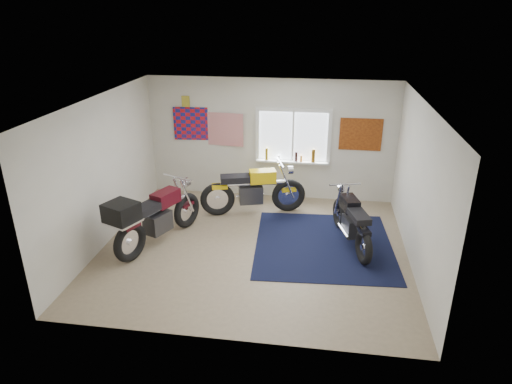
# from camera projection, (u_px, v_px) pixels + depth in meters

# --- Properties ---
(ground) EXTENTS (5.50, 5.50, 0.00)m
(ground) POSITION_uv_depth(u_px,v_px,m) (254.00, 248.00, 8.38)
(ground) COLOR #9E896B
(ground) RESTS_ON ground
(room_shell) EXTENTS (5.50, 5.50, 5.50)m
(room_shell) POSITION_uv_depth(u_px,v_px,m) (254.00, 163.00, 7.75)
(room_shell) COLOR white
(room_shell) RESTS_ON ground
(navy_rug) EXTENTS (2.66, 2.75, 0.01)m
(navy_rug) POSITION_uv_depth(u_px,v_px,m) (323.00, 244.00, 8.48)
(navy_rug) COLOR black
(navy_rug) RESTS_ON ground
(window_assembly) EXTENTS (1.66, 0.17, 1.26)m
(window_assembly) POSITION_uv_depth(u_px,v_px,m) (293.00, 140.00, 10.04)
(window_assembly) COLOR white
(window_assembly) RESTS_ON room_shell
(oil_bottles) EXTENTS (1.12, 0.09, 0.30)m
(oil_bottles) POSITION_uv_depth(u_px,v_px,m) (295.00, 156.00, 10.10)
(oil_bottles) COLOR olive
(oil_bottles) RESTS_ON window_assembly
(flag_display) EXTENTS (1.60, 0.10, 1.17)m
(flag_display) POSITION_uv_depth(u_px,v_px,m) (186.00, 101.00, 10.08)
(flag_display) COLOR red
(flag_display) RESTS_ON room_shell
(triumph_poster) EXTENTS (0.90, 0.03, 0.70)m
(triumph_poster) POSITION_uv_depth(u_px,v_px,m) (361.00, 134.00, 9.79)
(triumph_poster) COLOR #A54C14
(triumph_poster) RESTS_ON room_shell
(yellow_triumph) EXTENTS (2.19, 0.87, 1.13)m
(yellow_triumph) POSITION_uv_depth(u_px,v_px,m) (253.00, 191.00, 9.59)
(yellow_triumph) COLOR black
(yellow_triumph) RESTS_ON ground
(black_chrome_bike) EXTENTS (0.77, 1.94, 1.02)m
(black_chrome_bike) POSITION_uv_depth(u_px,v_px,m) (351.00, 222.00, 8.35)
(black_chrome_bike) COLOR black
(black_chrome_bike) RESTS_ON navy_rug
(maroon_tourer) EXTENTS (1.20, 2.17, 1.14)m
(maroon_tourer) POSITION_uv_depth(u_px,v_px,m) (152.00, 217.00, 8.22)
(maroon_tourer) COLOR black
(maroon_tourer) RESTS_ON ground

